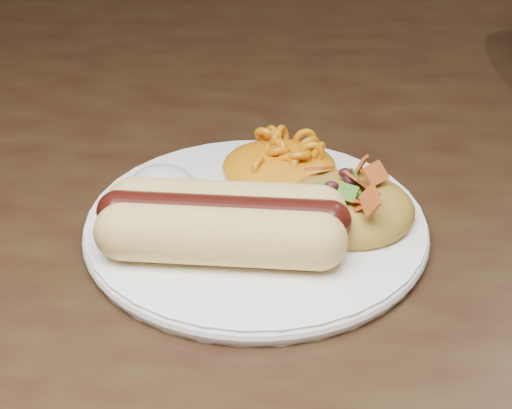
{
  "coord_description": "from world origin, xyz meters",
  "views": [
    {
      "loc": [
        0.1,
        -0.49,
        1.03
      ],
      "look_at": [
        0.07,
        -0.08,
        0.77
      ],
      "focal_mm": 55.0,
      "sensor_mm": 36.0,
      "label": 1
    }
  ],
  "objects": [
    {
      "name": "table",
      "position": [
        0.0,
        0.0,
        0.66
      ],
      "size": [
        1.6,
        0.9,
        0.75
      ],
      "color": "black",
      "rests_on": "floor"
    },
    {
      "name": "plate",
      "position": [
        0.07,
        -0.08,
        0.76
      ],
      "size": [
        0.24,
        0.24,
        0.01
      ],
      "primitive_type": "cylinder",
      "rotation": [
        0.0,
        0.0,
        -0.15
      ],
      "color": "white",
      "rests_on": "table"
    },
    {
      "name": "hotdog",
      "position": [
        0.05,
        -0.11,
        0.78
      ],
      "size": [
        0.12,
        0.07,
        0.03
      ],
      "rotation": [
        0.0,
        0.0,
        -0.02
      ],
      "color": "#FFE885",
      "rests_on": "plate"
    },
    {
      "name": "mac_and_cheese",
      "position": [
        0.08,
        -0.02,
        0.78
      ],
      "size": [
        0.09,
        0.08,
        0.03
      ],
      "primitive_type": "ellipsoid",
      "rotation": [
        0.0,
        0.0,
        -0.1
      ],
      "color": "orange",
      "rests_on": "plate"
    },
    {
      "name": "sour_cream",
      "position": [
        0.01,
        -0.06,
        0.77
      ],
      "size": [
        0.05,
        0.05,
        0.03
      ],
      "primitive_type": "ellipsoid",
      "rotation": [
        0.0,
        0.0,
        -0.26
      ],
      "color": "silver",
      "rests_on": "plate"
    },
    {
      "name": "taco_salad",
      "position": [
        0.13,
        -0.07,
        0.78
      ],
      "size": [
        0.08,
        0.08,
        0.04
      ],
      "rotation": [
        0.0,
        0.0,
        -0.35
      ],
      "color": "#CD6223",
      "rests_on": "plate"
    }
  ]
}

